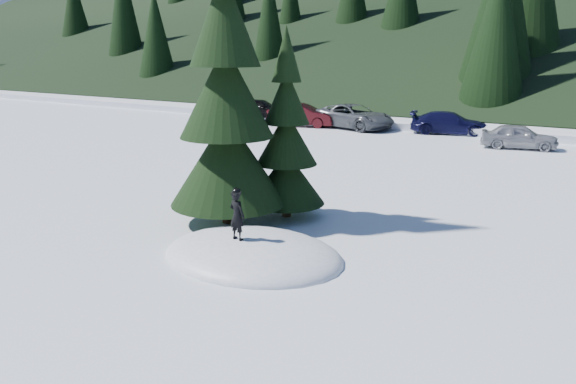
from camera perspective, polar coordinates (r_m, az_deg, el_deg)
The scene contains 10 objects.
ground at distance 13.26m, azimuth -3.59°, elevation -6.57°, with size 200.00×200.00×0.00m, color white.
snow_mound at distance 13.26m, azimuth -3.59°, elevation -6.57°, with size 4.48×3.52×0.96m, color white.
spruce_tall at distance 15.25m, azimuth -6.29°, elevation 8.93°, with size 3.20×3.20×8.60m.
spruce_short at distance 15.91m, azimuth -0.15°, elevation 4.81°, with size 2.20×2.20×5.37m.
child_skier at distance 12.82m, azimuth -5.20°, elevation -2.38°, with size 0.42×0.27×1.14m, color black.
car_0 at distance 40.35m, azimuth -2.93°, elevation 8.48°, with size 1.70×4.22×1.44m, color black.
car_1 at distance 36.07m, azimuth 1.43°, elevation 7.82°, with size 1.52×4.35×1.43m, color #390A0D.
car_2 at distance 35.28m, azimuth 6.63°, elevation 7.64°, with size 2.48×5.37×1.49m, color #4F5357.
car_3 at distance 33.99m, azimuth 16.09°, elevation 6.76°, with size 1.80×4.44×1.29m, color black.
car_4 at distance 29.90m, azimuth 22.43°, elevation 5.24°, with size 1.44×3.58×1.22m, color gray.
Camera 1 is at (7.57, -9.83, 4.68)m, focal length 35.00 mm.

